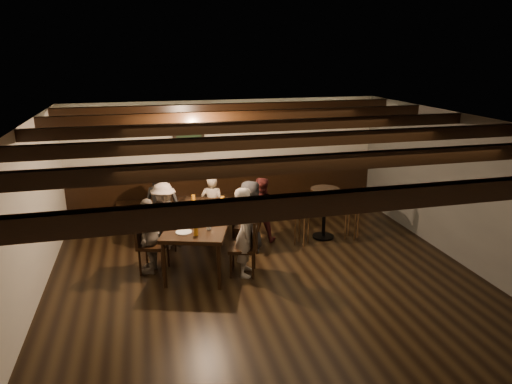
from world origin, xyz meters
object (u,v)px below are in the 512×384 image
object	(u,v)px
dining_table	(202,220)
bar_stool_left	(302,226)
bar_stool_right	(352,220)
chair_right_far	(244,257)
person_right_far	(246,232)
person_bench_centre	(212,206)
person_right_near	(250,216)
person_left_near	(164,216)
chair_right_near	(249,234)
person_left_far	(150,235)
person_bench_left	(162,203)
person_bench_right	(260,209)
chair_left_far	(153,254)
high_top_table	(324,206)
chair_left_near	(167,234)

from	to	relation	value
dining_table	bar_stool_left	size ratio (longest dim) A/B	2.31
dining_table	bar_stool_right	world-z (taller)	bar_stool_right
chair_right_far	person_right_far	xyz separation A→B (m)	(0.03, -0.01, 0.42)
person_bench_centre	bar_stool_left	world-z (taller)	person_bench_centre
person_bench_centre	person_right_near	bearing A→B (deg)	141.34
person_left_near	bar_stool_left	bearing A→B (deg)	96.88
chair_right_near	person_left_near	xyz separation A→B (m)	(-1.40, 0.44, 0.31)
person_left_far	bar_stool_left	bearing A→B (deg)	116.31
chair_right_far	person_right_near	size ratio (longest dim) A/B	0.73
person_bench_left	person_bench_right	bearing A→B (deg)	-180.00
person_bench_centre	person_right_far	world-z (taller)	person_right_far
dining_table	chair_left_far	xyz separation A→B (m)	(-0.82, -0.21, -0.42)
dining_table	person_left_far	world-z (taller)	person_left_far
person_right_near	person_right_far	bearing A→B (deg)	180.00
chair_left_far	person_right_far	size ratio (longest dim) A/B	0.68
chair_right_near	person_bench_left	xyz separation A→B (m)	(-1.41, 0.92, 0.40)
person_bench_left	high_top_table	world-z (taller)	person_bench_left
person_bench_left	chair_right_near	bearing A→B (deg)	164.47
person_bench_right	bar_stool_left	size ratio (longest dim) A/B	1.23
chair_right_near	person_bench_left	distance (m)	1.73
person_bench_left	person_right_near	size ratio (longest dim) A/B	1.09
dining_table	person_left_far	xyz separation A→B (m)	(-0.85, -0.20, -0.10)
chair_left_near	person_left_far	world-z (taller)	person_left_far
chair_right_near	person_right_far	world-z (taller)	person_right_far
chair_right_far	dining_table	bearing A→B (deg)	57.97
person_bench_right	bar_stool_left	distance (m)	0.81
chair_right_far	person_bench_right	bearing A→B (deg)	-7.62
person_left_near	high_top_table	xyz separation A→B (m)	(2.88, -0.25, 0.03)
person_bench_right	person_left_far	world-z (taller)	person_left_far
dining_table	chair_right_far	xyz separation A→B (m)	(0.55, -0.65, -0.43)
chair_right_near	person_left_far	distance (m)	1.75
person_left_far	person_bench_centre	bearing A→B (deg)	153.43
dining_table	chair_left_far	world-z (taller)	chair_left_far
chair_right_far	bar_stool_left	bearing A→B (deg)	-38.24
person_right_near	chair_right_near	bearing A→B (deg)	90.00
bar_stool_right	person_right_far	bearing A→B (deg)	178.57
person_right_near	person_right_far	world-z (taller)	person_right_far
chair_right_near	bar_stool_right	xyz separation A→B (m)	(1.98, 0.04, 0.07)
person_bench_right	person_left_near	xyz separation A→B (m)	(-1.71, 0.07, 0.00)
person_right_far	chair_left_far	bearing A→B (deg)	90.00
chair_right_far	high_top_table	size ratio (longest dim) A/B	0.96
person_right_far	bar_stool_right	xyz separation A→B (m)	(2.22, 0.91, -0.34)
bar_stool_left	person_right_near	bearing A→B (deg)	151.67
chair_left_near	chair_right_far	size ratio (longest dim) A/B	0.92
dining_table	chair_left_near	distance (m)	0.96
dining_table	person_right_near	size ratio (longest dim) A/B	1.78
person_bench_centre	bar_stool_left	size ratio (longest dim) A/B	1.22
chair_left_near	person_left_far	distance (m)	0.96
chair_left_far	person_bench_left	world-z (taller)	person_bench_left
person_left_far	person_right_far	xyz separation A→B (m)	(1.43, -0.45, 0.10)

